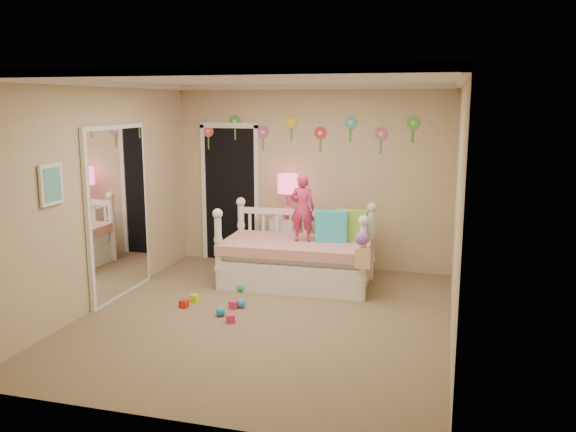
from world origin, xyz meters
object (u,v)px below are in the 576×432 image
(table_lamp, at_px, (288,189))
(nightstand, at_px, (288,243))
(daybed, at_px, (297,245))
(child, at_px, (302,208))

(table_lamp, bearing_deg, nightstand, 0.00)
(daybed, xyz_separation_m, table_lamp, (-0.32, 0.72, 0.63))
(nightstand, distance_m, table_lamp, 0.79)
(daybed, xyz_separation_m, child, (0.07, -0.00, 0.50))
(child, height_order, nightstand, child)
(nightstand, bearing_deg, child, -57.66)
(child, bearing_deg, table_lamp, -70.83)
(daybed, relative_size, child, 2.22)
(daybed, bearing_deg, child, -4.23)
(child, relative_size, nightstand, 1.19)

